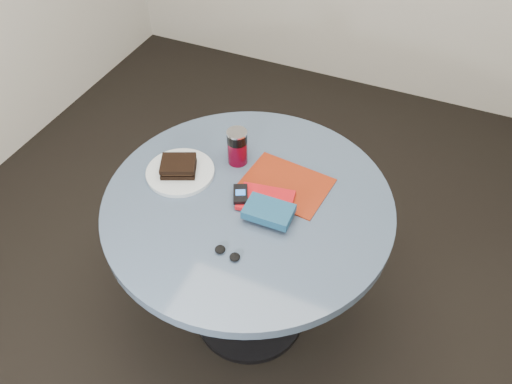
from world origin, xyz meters
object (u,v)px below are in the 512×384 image
at_px(pepper_grinder, 235,150).
at_px(magazine, 286,184).
at_px(sandwich, 178,166).
at_px(novel, 269,211).
at_px(soda_can, 237,147).
at_px(headphones, 227,253).
at_px(mp3_player, 241,194).
at_px(table, 248,230).
at_px(plate, 180,172).
at_px(red_book, 266,200).

relative_size(pepper_grinder, magazine, 0.29).
bearing_deg(sandwich, pepper_grinder, 44.84).
relative_size(pepper_grinder, novel, 0.54).
distance_m(soda_can, novel, 0.30).
height_order(sandwich, headphones, sandwich).
relative_size(pepper_grinder, mp3_player, 0.87).
height_order(table, soda_can, soda_can).
bearing_deg(sandwich, table, -3.86).
relative_size(table, novel, 6.38).
relative_size(plate, red_book, 1.33).
bearing_deg(soda_can, sandwich, -138.66).
bearing_deg(soda_can, mp3_player, -62.15).
relative_size(table, headphones, 10.79).
xyz_separation_m(soda_can, pepper_grinder, (-0.01, 0.01, -0.03)).
bearing_deg(headphones, sandwich, 140.77).
relative_size(red_book, novel, 1.17).
bearing_deg(sandwich, headphones, -39.23).
bearing_deg(sandwich, plate, 21.92).
bearing_deg(magazine, headphones, -92.11).
bearing_deg(novel, sandwich, 168.57).
xyz_separation_m(sandwich, mp3_player, (0.26, -0.03, -0.01)).
distance_m(magazine, mp3_player, 0.17).
xyz_separation_m(table, plate, (-0.28, 0.02, 0.17)).
xyz_separation_m(plate, mp3_player, (0.25, -0.03, 0.02)).
distance_m(red_book, novel, 0.08).
bearing_deg(soda_can, pepper_grinder, 155.87).
relative_size(plate, novel, 1.56).
bearing_deg(red_book, headphones, -104.64).
bearing_deg(red_book, sandwich, 169.22).
distance_m(pepper_grinder, novel, 0.32).
relative_size(red_book, mp3_player, 1.88).
distance_m(plate, headphones, 0.41).
bearing_deg(novel, headphones, -108.30).
bearing_deg(magazine, novel, -81.70).
bearing_deg(sandwich, red_book, -1.27).
distance_m(table, pepper_grinder, 0.30).
bearing_deg(pepper_grinder, magazine, -13.03).
height_order(plate, magazine, plate).
bearing_deg(plate, novel, -10.86).
xyz_separation_m(mp3_player, headphones, (0.06, -0.23, -0.02)).
bearing_deg(mp3_player, headphones, -75.08).
relative_size(table, plate, 4.08).
xyz_separation_m(red_book, headphones, (-0.02, -0.25, -0.00)).
height_order(pepper_grinder, headphones, pepper_grinder).
distance_m(table, magazine, 0.22).
height_order(novel, mp3_player, novel).
xyz_separation_m(red_book, mp3_player, (-0.08, -0.02, 0.01)).
xyz_separation_m(pepper_grinder, red_book, (0.19, -0.16, -0.03)).
height_order(plate, pepper_grinder, pepper_grinder).
bearing_deg(plate, headphones, -39.66).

